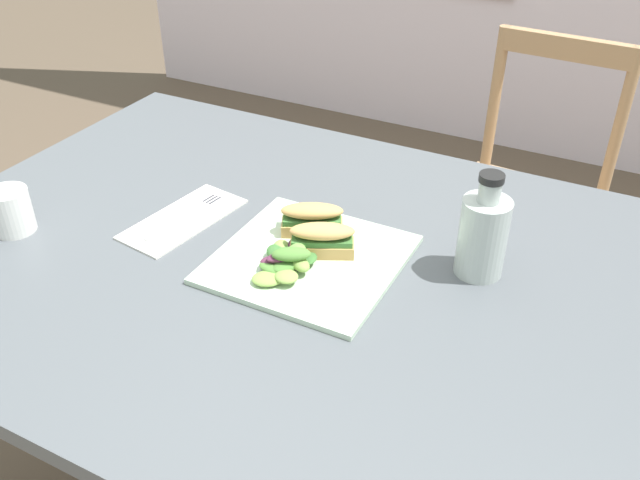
{
  "coord_description": "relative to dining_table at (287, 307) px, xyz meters",
  "views": [
    {
      "loc": [
        0.64,
        -0.89,
        1.41
      ],
      "look_at": [
        0.19,
        -0.02,
        0.76
      ],
      "focal_mm": 38.54,
      "sensor_mm": 36.0,
      "label": 1
    }
  ],
  "objects": [
    {
      "name": "ground_plane",
      "position": [
        -0.15,
        0.07,
        -0.63
      ],
      "size": [
        8.34,
        8.34,
        0.0
      ],
      "primitive_type": "plane",
      "color": "brown"
    },
    {
      "name": "dining_table",
      "position": [
        0.0,
        0.0,
        0.0
      ],
      "size": [
        1.34,
        0.98,
        0.74
      ],
      "color": "#51565B",
      "rests_on": "ground"
    },
    {
      "name": "chair_wooden_far",
      "position": [
        0.25,
        0.89,
        -0.18
      ],
      "size": [
        0.42,
        0.42,
        0.87
      ],
      "color": "tan",
      "rests_on": "ground"
    },
    {
      "name": "plate_lunch",
      "position": [
        0.04,
        0.0,
        0.12
      ],
      "size": [
        0.3,
        0.3,
        0.01
      ],
      "primitive_type": "cube",
      "color": "beige",
      "rests_on": "dining_table"
    },
    {
      "name": "sandwich_half_front",
      "position": [
        0.06,
        0.02,
        0.15
      ],
      "size": [
        0.12,
        0.09,
        0.06
      ],
      "color": "tan",
      "rests_on": "plate_lunch"
    },
    {
      "name": "sandwich_half_back",
      "position": [
        0.01,
        0.07,
        0.15
      ],
      "size": [
        0.12,
        0.09,
        0.06
      ],
      "color": "tan",
      "rests_on": "plate_lunch"
    },
    {
      "name": "salad_mixed_greens",
      "position": [
        0.03,
        -0.04,
        0.14
      ],
      "size": [
        0.1,
        0.15,
        0.04
      ],
      "color": "#84A84C",
      "rests_on": "plate_lunch"
    },
    {
      "name": "napkin_folded",
      "position": [
        -0.22,
        0.01,
        0.11
      ],
      "size": [
        0.14,
        0.25,
        0.0
      ],
      "primitive_type": "cube",
      "rotation": [
        0.0,
        0.0,
        -0.14
      ],
      "color": "silver",
      "rests_on": "dining_table"
    },
    {
      "name": "fork_on_napkin",
      "position": [
        -0.22,
        0.03,
        0.12
      ],
      "size": [
        0.05,
        0.19,
        0.0
      ],
      "color": "silver",
      "rests_on": "napkin_folded"
    },
    {
      "name": "bottle_cold_brew",
      "position": [
        0.3,
        0.11,
        0.18
      ],
      "size": [
        0.08,
        0.08,
        0.18
      ],
      "color": "#472819",
      "rests_on": "dining_table"
    },
    {
      "name": "cup_extra_side",
      "position": [
        -0.47,
        -0.15,
        0.15
      ],
      "size": [
        0.07,
        0.07,
        0.08
      ],
      "primitive_type": "cylinder",
      "color": "white",
      "rests_on": "dining_table"
    }
  ]
}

